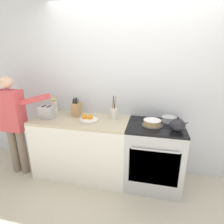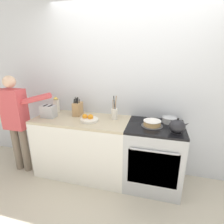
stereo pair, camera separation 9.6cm
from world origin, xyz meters
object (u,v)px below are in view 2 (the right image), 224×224
object	(u,v)px
mixing_bowl	(169,120)
fruit_bowl	(89,119)
knife_block	(78,109)
toaster	(49,111)
person_baker	(16,117)
tea_kettle	(177,126)
layer_cake	(152,123)
milk_carton	(56,105)
stove_range	(153,156)
utensil_crock	(114,113)

from	to	relation	value
mixing_bowl	fruit_bowl	size ratio (longest dim) A/B	0.79
knife_block	toaster	xyz separation A→B (m)	(-0.38, -0.19, -0.01)
toaster	person_baker	world-z (taller)	person_baker
tea_kettle	mixing_bowl	world-z (taller)	tea_kettle
layer_cake	toaster	xyz separation A→B (m)	(-1.50, -0.04, 0.05)
milk_carton	layer_cake	bearing A→B (deg)	-8.47
mixing_bowl	knife_block	xyz separation A→B (m)	(-1.34, -0.03, 0.06)
toaster	mixing_bowl	bearing A→B (deg)	7.28
fruit_bowl	person_baker	xyz separation A→B (m)	(-1.11, -0.13, -0.03)
stove_range	fruit_bowl	xyz separation A→B (m)	(-0.91, -0.06, 0.48)
knife_block	milk_carton	bearing A→B (deg)	170.08
layer_cake	tea_kettle	world-z (taller)	tea_kettle
knife_block	fruit_bowl	world-z (taller)	knife_block
tea_kettle	person_baker	size ratio (longest dim) A/B	0.15
knife_block	person_baker	size ratio (longest dim) A/B	0.19
knife_block	milk_carton	size ratio (longest dim) A/B	1.15
mixing_bowl	knife_block	size ratio (longest dim) A/B	0.68
toaster	person_baker	size ratio (longest dim) A/B	0.15
fruit_bowl	milk_carton	xyz separation A→B (m)	(-0.67, 0.26, 0.09)
stove_range	milk_carton	size ratio (longest dim) A/B	3.54
layer_cake	mixing_bowl	size ratio (longest dim) A/B	1.40
mixing_bowl	milk_carton	xyz separation A→B (m)	(-1.75, 0.05, 0.08)
utensil_crock	person_baker	distance (m)	1.47
knife_block	milk_carton	xyz separation A→B (m)	(-0.41, 0.07, 0.02)
stove_range	toaster	world-z (taller)	toaster
layer_cake	person_baker	size ratio (longest dim) A/B	0.18
layer_cake	toaster	size ratio (longest dim) A/B	1.25
toaster	milk_carton	size ratio (longest dim) A/B	0.87
stove_range	toaster	xyz separation A→B (m)	(-1.55, -0.06, 0.54)
tea_kettle	knife_block	size ratio (longest dim) A/B	0.79
person_baker	milk_carton	bearing A→B (deg)	30.85
fruit_bowl	milk_carton	world-z (taller)	milk_carton
utensil_crock	layer_cake	bearing A→B (deg)	-13.84
layer_cake	person_baker	xyz separation A→B (m)	(-1.98, -0.17, -0.04)
knife_block	toaster	bearing A→B (deg)	-152.87
tea_kettle	toaster	world-z (taller)	tea_kettle
knife_block	fruit_bowl	distance (m)	0.33
mixing_bowl	fruit_bowl	xyz separation A→B (m)	(-1.08, -0.22, -0.01)
mixing_bowl	knife_block	world-z (taller)	knife_block
layer_cake	fruit_bowl	distance (m)	0.86
layer_cake	person_baker	bearing A→B (deg)	-175.07
layer_cake	knife_block	bearing A→B (deg)	172.06
knife_block	utensil_crock	world-z (taller)	utensil_crock
fruit_bowl	stove_range	bearing A→B (deg)	3.62
utensil_crock	fruit_bowl	size ratio (longest dim) A/B	1.38
toaster	milk_carton	world-z (taller)	milk_carton
milk_carton	fruit_bowl	bearing A→B (deg)	-21.55
mixing_bowl	fruit_bowl	bearing A→B (deg)	-168.62
tea_kettle	mixing_bowl	xyz separation A→B (m)	(-0.07, 0.31, -0.04)
stove_range	toaster	size ratio (longest dim) A/B	4.08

